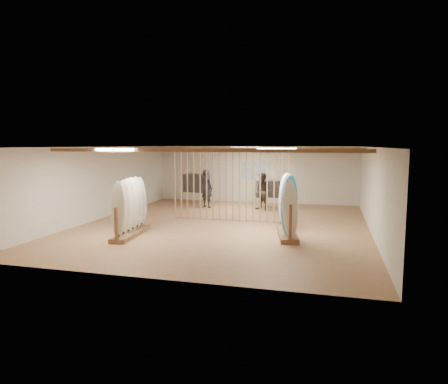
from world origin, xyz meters
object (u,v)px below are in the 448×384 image
(shopper_b, at_px, (262,189))
(rack_right, at_px, (288,215))
(clothing_rack_a, at_px, (196,183))
(clothing_rack_b, at_px, (269,189))
(shopper_a, at_px, (207,186))
(rack_left, at_px, (130,217))

(shopper_b, bearing_deg, rack_right, -38.80)
(clothing_rack_a, bearing_deg, rack_right, -38.08)
(clothing_rack_b, bearing_deg, shopper_b, -117.55)
(clothing_rack_a, distance_m, shopper_b, 3.61)
(rack_right, distance_m, shopper_a, 6.43)
(rack_left, bearing_deg, rack_right, 9.43)
(shopper_b, bearing_deg, clothing_rack_a, -165.47)
(rack_left, height_order, clothing_rack_b, rack_left)
(clothing_rack_a, height_order, shopper_b, shopper_b)
(rack_right, bearing_deg, rack_left, -174.89)
(rack_right, bearing_deg, clothing_rack_a, 120.95)
(rack_left, bearing_deg, shopper_a, 78.67)
(shopper_a, bearing_deg, rack_left, 113.52)
(rack_right, height_order, clothing_rack_b, rack_right)
(shopper_b, bearing_deg, shopper_a, -151.57)
(shopper_a, bearing_deg, shopper_b, -154.89)
(clothing_rack_b, bearing_deg, rack_left, -129.75)
(clothing_rack_a, relative_size, clothing_rack_b, 1.16)
(clothing_rack_b, relative_size, shopper_b, 0.71)
(rack_right, height_order, clothing_rack_a, rack_right)
(clothing_rack_b, distance_m, shopper_b, 0.73)
(shopper_a, relative_size, shopper_b, 1.06)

